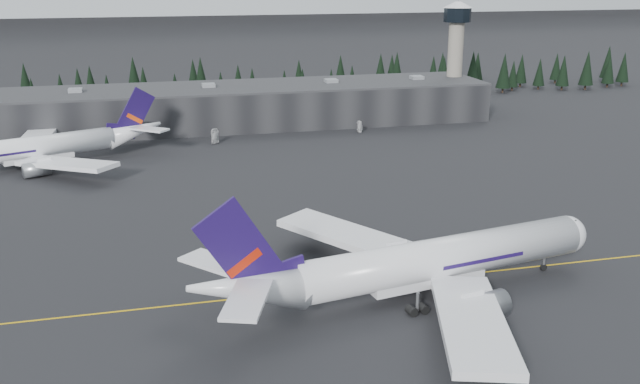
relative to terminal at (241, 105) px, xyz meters
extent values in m
plane|color=black|center=(0.00, -125.00, -6.30)|extent=(1400.00, 1400.00, 0.00)
cube|color=gold|center=(0.00, -127.00, -6.29)|extent=(400.00, 0.40, 0.02)
cube|color=black|center=(0.00, 0.00, -0.30)|extent=(160.00, 30.00, 12.00)
cube|color=#333335|center=(0.00, 0.00, 6.00)|extent=(160.00, 30.00, 0.60)
cylinder|color=gray|center=(75.00, 3.00, 9.70)|extent=(5.20, 5.20, 32.00)
cylinder|color=black|center=(75.00, 3.00, 26.95)|extent=(9.20, 9.20, 4.50)
cone|color=silver|center=(75.00, 3.00, 30.40)|extent=(10.00, 10.00, 2.00)
cube|color=black|center=(0.00, 37.00, 1.20)|extent=(360.00, 20.00, 15.00)
cylinder|color=white|center=(12.71, -132.35, -0.50)|extent=(48.85, 14.71, 6.33)
sphere|color=white|center=(36.58, -128.11, -0.50)|extent=(6.33, 6.33, 6.33)
cone|color=white|center=(-18.43, -137.89, 0.45)|extent=(18.54, 9.33, 9.16)
cube|color=white|center=(3.62, -117.37, -2.19)|extent=(24.86, 28.45, 2.70)
cylinder|color=gray|center=(10.86, -121.98, -3.98)|extent=(7.45, 5.14, 4.01)
cube|color=white|center=(9.34, -149.55, -2.19)|extent=(17.11, 30.70, 2.70)
cylinder|color=gray|center=(14.55, -142.73, -3.98)|extent=(7.45, 5.14, 4.01)
cube|color=#1F104B|center=(-18.95, -137.98, 5.82)|extent=(13.24, 2.86, 15.70)
cube|color=red|center=(-18.74, -137.94, 4.24)|extent=(5.16, 1.48, 3.87)
cube|color=white|center=(-21.61, -132.03, 1.92)|extent=(11.10, 11.93, 0.53)
cube|color=white|center=(-19.40, -144.49, 1.92)|extent=(8.41, 12.52, 0.53)
cylinder|color=black|center=(32.43, -128.85, -4.72)|extent=(0.53, 0.53, 3.16)
cylinder|color=black|center=(4.61, -128.98, -4.72)|extent=(0.53, 0.53, 3.16)
cylinder|color=black|center=(6.27, -138.32, -4.72)|extent=(0.53, 0.53, 3.16)
cylinder|color=white|center=(-59.82, -40.31, -1.07)|extent=(42.88, 21.17, 5.71)
cone|color=white|center=(-33.21, -29.97, -0.21)|extent=(16.97, 11.11, 8.27)
cube|color=white|center=(-49.16, -51.99, -2.59)|extent=(25.17, 23.18, 2.44)
cylinder|color=#9A9DA2|center=(-56.38, -49.18, -4.21)|extent=(7.08, 5.61, 3.62)
cube|color=white|center=(-59.84, -24.49, -2.59)|extent=(10.71, 27.38, 2.44)
cylinder|color=#9A9DA2|center=(-63.27, -31.44, -4.21)|extent=(7.08, 5.61, 3.62)
cube|color=#1C0E43|center=(-32.76, -29.80, 4.65)|extent=(11.41, 4.81, 14.18)
cube|color=#DF420D|center=(-32.94, -29.87, 3.22)|extent=(4.52, 2.18, 3.49)
cube|color=white|center=(-29.37, -34.60, 1.12)|extent=(10.84, 9.90, 0.48)
cube|color=white|center=(-33.50, -23.96, 1.12)|extent=(5.83, 11.00, 0.48)
cylinder|color=black|center=(-52.06, -41.89, -4.87)|extent=(0.48, 0.48, 2.86)
cylinder|color=black|center=(-55.16, -33.90, -4.87)|extent=(0.48, 0.48, 2.86)
imported|color=silver|center=(-11.12, -24.66, -5.66)|extent=(3.43, 5.00, 1.27)
imported|color=silver|center=(33.76, -20.78, -5.65)|extent=(4.03, 3.29, 1.29)
camera|label=1|loc=(-30.26, -225.92, 41.72)|focal=40.00mm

